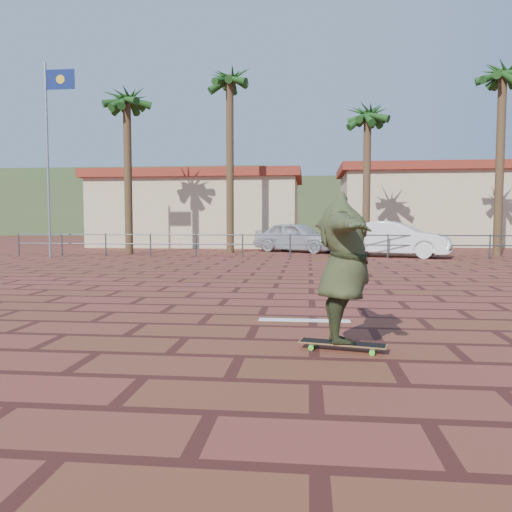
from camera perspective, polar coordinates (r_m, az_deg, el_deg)
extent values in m
plane|color=maroon|center=(8.98, 1.09, -5.78)|extent=(120.00, 120.00, 0.00)
cube|color=white|center=(7.77, 5.52, -7.32)|extent=(1.40, 0.22, 0.01)
cylinder|color=#47494F|center=(24.44, -25.47, 1.20)|extent=(0.06, 0.06, 1.00)
cylinder|color=#47494F|center=(23.46, -21.30, 1.22)|extent=(0.06, 0.06, 1.00)
cylinder|color=#47494F|center=(22.61, -16.79, 1.23)|extent=(0.06, 0.06, 1.00)
cylinder|color=#47494F|center=(21.91, -11.97, 1.23)|extent=(0.06, 0.06, 1.00)
cylinder|color=#47494F|center=(21.38, -6.86, 1.22)|extent=(0.06, 0.06, 1.00)
cylinder|color=#47494F|center=(21.03, -1.54, 1.20)|extent=(0.06, 0.06, 1.00)
cylinder|color=#47494F|center=(20.86, 3.92, 1.17)|extent=(0.06, 0.06, 1.00)
cylinder|color=#47494F|center=(20.88, 9.41, 1.13)|extent=(0.06, 0.06, 1.00)
cylinder|color=#47494F|center=(21.10, 14.84, 1.08)|extent=(0.06, 0.06, 1.00)
cylinder|color=#47494F|center=(21.50, 20.12, 1.02)|extent=(0.06, 0.06, 1.00)
cylinder|color=#47494F|center=(22.07, 25.16, 0.96)|extent=(0.06, 0.06, 1.00)
cylinder|color=#47494F|center=(20.84, 3.92, 2.41)|extent=(24.00, 0.05, 0.05)
cylinder|color=#47494F|center=(20.86, 3.92, 1.31)|extent=(24.00, 0.05, 0.05)
cylinder|color=gray|center=(22.69, -22.70, 9.95)|extent=(0.10, 0.10, 8.00)
cube|color=#101D53|center=(22.99, -21.44, 18.28)|extent=(1.20, 0.02, 0.80)
cylinder|color=brown|center=(23.88, -14.41, 8.62)|extent=(0.36, 0.36, 7.00)
sphere|color=#20501A|center=(24.43, -14.56, 16.94)|extent=(2.40, 2.40, 2.40)
cylinder|color=brown|center=(24.25, -2.99, 10.09)|extent=(0.36, 0.36, 8.20)
sphere|color=#20501A|center=(25.03, -3.03, 19.57)|extent=(2.40, 2.40, 2.40)
cylinder|color=brown|center=(24.54, 12.53, 7.93)|extent=(0.36, 0.36, 6.50)
sphere|color=#20501A|center=(24.99, 12.65, 15.50)|extent=(2.40, 2.40, 2.40)
cylinder|color=brown|center=(24.38, 26.09, 9.18)|extent=(0.36, 0.36, 7.80)
sphere|color=#20501A|center=(25.07, 26.38, 18.20)|extent=(2.40, 2.40, 2.40)
cube|color=beige|center=(31.56, -6.38, 4.84)|extent=(12.00, 7.00, 4.00)
cube|color=maroon|center=(31.67, -6.42, 8.91)|extent=(12.60, 7.60, 0.50)
cube|color=beige|center=(33.62, 18.52, 5.03)|extent=(10.00, 6.00, 4.50)
cube|color=maroon|center=(33.76, 18.61, 9.27)|extent=(10.60, 6.60, 0.50)
cube|color=#384C28|center=(58.84, 5.29, 5.42)|extent=(70.00, 18.00, 6.00)
cube|color=#384C28|center=(68.74, -13.41, 5.95)|extent=(35.00, 14.00, 8.00)
cube|color=olive|center=(6.04, 9.85, -9.82)|extent=(1.05, 0.44, 0.02)
cube|color=black|center=(6.04, 9.85, -9.73)|extent=(1.01, 0.42, 0.00)
cube|color=silver|center=(6.11, 6.52, -9.90)|extent=(0.09, 0.18, 0.03)
cube|color=silver|center=(6.01, 13.23, -10.22)|extent=(0.09, 0.18, 0.03)
cylinder|color=#4ACF2B|center=(6.02, 6.31, -10.38)|extent=(0.07, 0.04, 0.07)
cylinder|color=#4ACF2B|center=(6.22, 6.72, -9.93)|extent=(0.07, 0.04, 0.07)
cylinder|color=#4ACF2B|center=(5.92, 13.13, -10.73)|extent=(0.07, 0.04, 0.07)
cylinder|color=#4ACF2B|center=(6.11, 13.32, -10.25)|extent=(0.07, 0.04, 0.07)
imported|color=#353E21|center=(5.90, 9.95, -1.35)|extent=(0.92, 2.23, 1.76)
imported|color=#B4B7BC|center=(24.84, 4.68, 2.19)|extent=(4.68, 3.69, 1.49)
imported|color=white|center=(22.14, 15.53, 1.87)|extent=(4.88, 3.07, 1.52)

